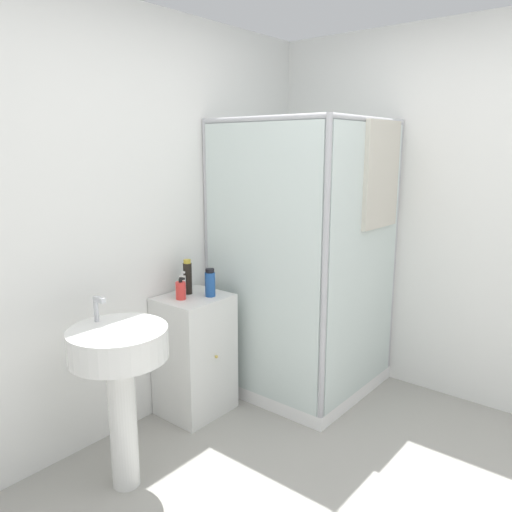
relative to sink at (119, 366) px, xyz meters
The scene contains 9 objects.
wall_back 0.84m from the sink, 54.29° to the left, with size 6.40×0.06×2.50m, color white.
wall_right 2.45m from the sink, 30.83° to the right, with size 0.06×6.40×2.50m, color white.
shower_enclosure 1.49m from the sink, ahead, with size 0.97×1.00×1.89m.
vanity_cabinet 0.83m from the sink, 19.14° to the left, with size 0.43×0.39×0.78m.
sink is the anchor object (origin of this frame).
soap_dispenser 0.74m from the sink, 22.70° to the left, with size 0.06×0.06×0.14m.
shampoo_bottle_tall_black 0.87m from the sink, 23.13° to the left, with size 0.05×0.05×0.22m.
shampoo_bottle_blue 0.87m from the sink, 12.34° to the left, with size 0.06×0.06×0.18m.
lotion_bottle_white 0.80m from the sink, 23.81° to the left, with size 0.04×0.04×0.16m.
Camera 1 is at (-1.68, -0.73, 1.70)m, focal length 35.00 mm.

